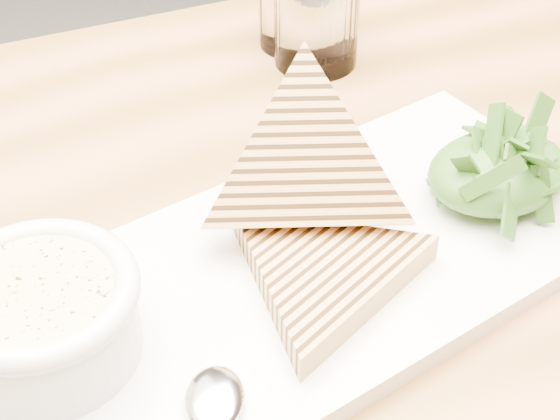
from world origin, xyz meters
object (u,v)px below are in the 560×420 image
platter (295,278)px  table_top (407,252)px  soup_bowl (45,326)px  glass_near (317,4)px

platter → table_top: bearing=6.0°
soup_bowl → platter: bearing=-2.7°
soup_bowl → glass_near: bearing=37.0°
table_top → glass_near: size_ratio=10.04×
table_top → soup_bowl: soup_bowl is taller
glass_near → platter: bearing=-122.6°
table_top → platter: (-0.10, -0.01, 0.03)m
platter → soup_bowl: bearing=177.3°
table_top → glass_near: glass_near is taller
glass_near → soup_bowl: bearing=-143.0°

